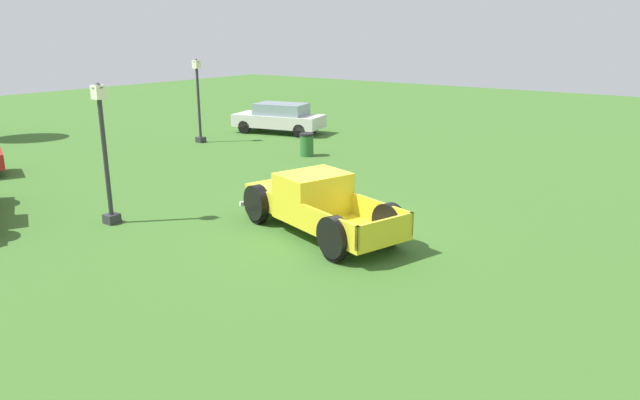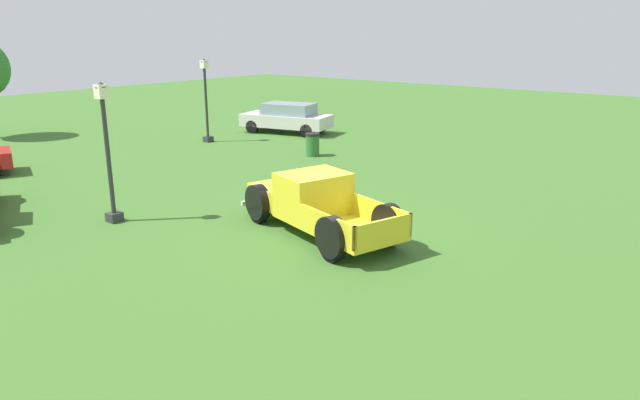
{
  "view_description": "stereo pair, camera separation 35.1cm",
  "coord_description": "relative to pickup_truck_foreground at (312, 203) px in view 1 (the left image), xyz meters",
  "views": [
    {
      "loc": [
        -11.67,
        -8.34,
        5.01
      ],
      "look_at": [
        -0.43,
        0.04,
        0.9
      ],
      "focal_mm": 32.55,
      "sensor_mm": 36.0,
      "label": 1
    },
    {
      "loc": [
        -11.46,
        -8.62,
        5.01
      ],
      "look_at": [
        -0.43,
        0.04,
        0.9
      ],
      "focal_mm": 32.55,
      "sensor_mm": 36.0,
      "label": 2
    }
  ],
  "objects": [
    {
      "name": "ground_plane",
      "position": [
        0.32,
        -0.38,
        -0.73
      ],
      "size": [
        80.0,
        80.0,
        0.0
      ],
      "primitive_type": "plane",
      "color": "#3D6B28"
    },
    {
      "name": "pickup_truck_foreground",
      "position": [
        0.0,
        0.0,
        0.0
      ],
      "size": [
        3.17,
        5.32,
        1.54
      ],
      "color": "yellow",
      "rests_on": "ground_plane"
    },
    {
      "name": "sedan_distant_a",
      "position": [
        10.85,
        10.37,
        0.05
      ],
      "size": [
        2.88,
        4.8,
        1.5
      ],
      "color": "silver",
      "rests_on": "ground_plane"
    },
    {
      "name": "lamp_post_near",
      "position": [
        6.71,
        11.66,
        1.26
      ],
      "size": [
        0.36,
        0.36,
        3.8
      ],
      "color": "#2D2D33",
      "rests_on": "ground_plane"
    },
    {
      "name": "lamp_post_far",
      "position": [
        -2.78,
        4.68,
        1.24
      ],
      "size": [
        0.36,
        0.36,
        3.76
      ],
      "color": "#2D2D33",
      "rests_on": "ground_plane"
    },
    {
      "name": "trash_can",
      "position": [
        7.25,
        5.82,
        -0.25
      ],
      "size": [
        0.59,
        0.59,
        0.95
      ],
      "color": "#2D6B2D",
      "rests_on": "ground_plane"
    }
  ]
}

